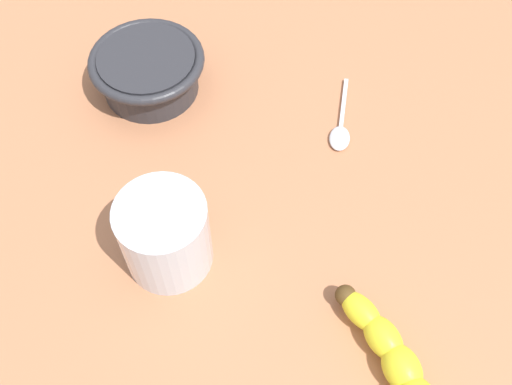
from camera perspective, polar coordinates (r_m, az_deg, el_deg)
wooden_tabletop at (r=63.89cm, az=-1.19°, el=-7.24°), size 120.00×120.00×3.00cm
smoothie_glass at (r=59.74cm, az=-8.57°, el=-4.11°), size 8.91×8.91×9.02cm
ceramic_bowl at (r=74.95cm, az=-10.15°, el=11.36°), size 13.81×13.81×5.36cm
teaspoon at (r=71.65cm, az=7.96°, el=5.53°), size 2.44×11.21×0.80cm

